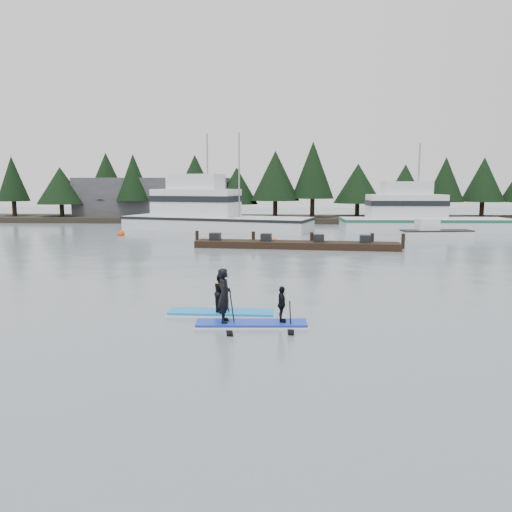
{
  "coord_description": "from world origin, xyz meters",
  "views": [
    {
      "loc": [
        1.03,
        -15.48,
        4.17
      ],
      "look_at": [
        0.0,
        6.0,
        1.1
      ],
      "focal_mm": 35.0,
      "sensor_mm": 36.0,
      "label": 1
    }
  ],
  "objects_px": {
    "floating_dock": "(296,245)",
    "paddleboard_solo": "(221,302)",
    "fishing_boat_medium": "(420,224)",
    "fishing_boat_large": "(211,222)",
    "paddleboard_duo": "(246,307)"
  },
  "relations": [
    {
      "from": "floating_dock",
      "to": "paddleboard_solo",
      "type": "distance_m",
      "value": 17.59
    },
    {
      "from": "fishing_boat_medium",
      "to": "paddleboard_solo",
      "type": "height_order",
      "value": "fishing_boat_medium"
    },
    {
      "from": "paddleboard_solo",
      "to": "fishing_boat_large",
      "type": "bearing_deg",
      "value": 99.7
    },
    {
      "from": "fishing_boat_medium",
      "to": "paddleboard_solo",
      "type": "distance_m",
      "value": 33.65
    },
    {
      "from": "fishing_boat_large",
      "to": "paddleboard_duo",
      "type": "height_order",
      "value": "fishing_boat_large"
    },
    {
      "from": "paddleboard_duo",
      "to": "fishing_boat_large",
      "type": "bearing_deg",
      "value": 97.03
    },
    {
      "from": "fishing_boat_large",
      "to": "paddleboard_duo",
      "type": "relative_size",
      "value": 5.4
    },
    {
      "from": "fishing_boat_medium",
      "to": "paddleboard_solo",
      "type": "relative_size",
      "value": 4.41
    },
    {
      "from": "fishing_boat_medium",
      "to": "floating_dock",
      "type": "xyz_separation_m",
      "value": [
        -11.66,
        -12.98,
        -0.41
      ]
    },
    {
      "from": "fishing_boat_large",
      "to": "floating_dock",
      "type": "xyz_separation_m",
      "value": [
        7.46,
        -13.1,
        -0.52
      ]
    },
    {
      "from": "fishing_boat_medium",
      "to": "paddleboard_solo",
      "type": "bearing_deg",
      "value": -116.99
    },
    {
      "from": "floating_dock",
      "to": "paddleboard_duo",
      "type": "bearing_deg",
      "value": -90.38
    },
    {
      "from": "fishing_boat_medium",
      "to": "paddleboard_duo",
      "type": "distance_m",
      "value": 34.4
    },
    {
      "from": "floating_dock",
      "to": "paddleboard_duo",
      "type": "height_order",
      "value": "paddleboard_duo"
    },
    {
      "from": "fishing_boat_large",
      "to": "fishing_boat_medium",
      "type": "bearing_deg",
      "value": 16.36
    }
  ]
}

